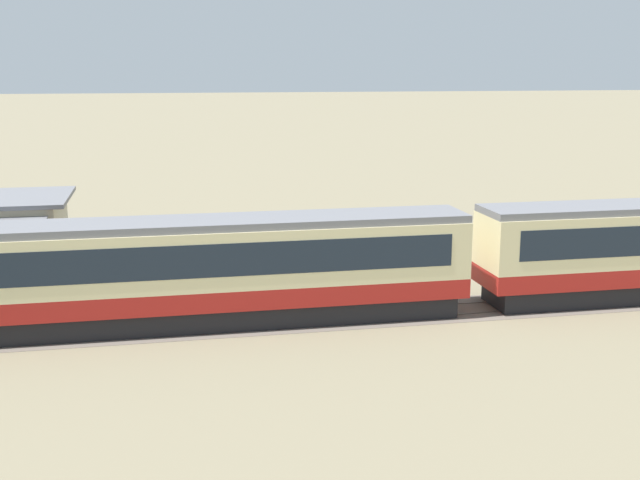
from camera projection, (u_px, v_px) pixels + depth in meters
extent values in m
cylinder|color=black|center=(571.00, 297.00, 34.26)|extent=(0.90, 0.18, 0.90)
cylinder|color=black|center=(555.00, 288.00, 35.63)|extent=(0.90, 0.18, 0.90)
cube|color=#AD1E19|center=(199.00, 294.00, 31.71)|extent=(21.64, 2.89, 0.80)
cube|color=beige|center=(198.00, 256.00, 31.38)|extent=(21.64, 2.89, 2.29)
cube|color=#192330|center=(198.00, 253.00, 31.35)|extent=(19.91, 2.93, 1.28)
cube|color=slate|center=(197.00, 223.00, 31.10)|extent=(21.64, 2.72, 0.30)
cube|color=black|center=(200.00, 314.00, 31.88)|extent=(20.77, 2.49, 0.88)
cylinder|color=black|center=(378.00, 309.00, 32.59)|extent=(0.90, 0.18, 0.90)
cylinder|color=black|center=(369.00, 299.00, 33.96)|extent=(0.90, 0.18, 0.90)
cylinder|color=black|center=(7.00, 332.00, 29.81)|extent=(0.90, 0.18, 0.90)
cylinder|color=black|center=(14.00, 320.00, 31.18)|extent=(0.90, 0.18, 0.90)
cube|color=#665B51|center=(330.00, 317.00, 33.01)|extent=(155.41, 3.60, 0.01)
cube|color=#4C4238|center=(333.00, 322.00, 32.32)|extent=(155.41, 0.12, 0.04)
cube|color=#4C4238|center=(326.00, 311.00, 33.70)|extent=(155.41, 0.12, 0.04)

